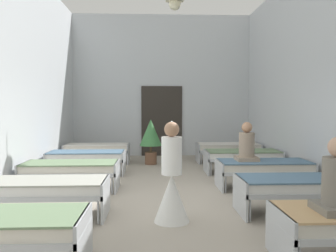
{
  "coord_description": "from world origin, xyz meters",
  "views": [
    {
      "loc": [
        -0.32,
        -6.17,
        1.68
      ],
      "look_at": [
        0.0,
        1.02,
        1.29
      ],
      "focal_mm": 37.14,
      "sensor_mm": 36.0,
      "label": 1
    }
  ],
  "objects_px": {
    "patient_seated_secondary": "(247,146)",
    "bed_right_row_5": "(228,148)",
    "bed_left_row_4": "(87,157)",
    "bed_left_row_5": "(97,149)",
    "nurse_near_aisle": "(172,186)",
    "bed_right_row_4": "(242,156)",
    "bed_right_row_3": "(264,167)",
    "bed_left_row_3": "(71,169)",
    "potted_plant": "(151,135)",
    "bed_left_row_2": "(44,189)",
    "bed_right_row_2": "(298,186)"
  },
  "relations": [
    {
      "from": "bed_left_row_5",
      "to": "bed_right_row_5",
      "type": "height_order",
      "value": "same"
    },
    {
      "from": "bed_right_row_3",
      "to": "patient_seated_secondary",
      "type": "xyz_separation_m",
      "value": [
        -0.35,
        0.04,
        0.43
      ]
    },
    {
      "from": "bed_right_row_4",
      "to": "potted_plant",
      "type": "height_order",
      "value": "potted_plant"
    },
    {
      "from": "nurse_near_aisle",
      "to": "potted_plant",
      "type": "bearing_deg",
      "value": -70.29
    },
    {
      "from": "bed_left_row_2",
      "to": "nurse_near_aisle",
      "type": "bearing_deg",
      "value": -8.92
    },
    {
      "from": "bed_left_row_4",
      "to": "bed_left_row_5",
      "type": "height_order",
      "value": "same"
    },
    {
      "from": "bed_left_row_4",
      "to": "nurse_near_aisle",
      "type": "xyz_separation_m",
      "value": [
        1.93,
        -3.72,
        0.09
      ]
    },
    {
      "from": "bed_right_row_3",
      "to": "potted_plant",
      "type": "relative_size",
      "value": 1.44
    },
    {
      "from": "bed_right_row_3",
      "to": "bed_right_row_2",
      "type": "bearing_deg",
      "value": -90.0
    },
    {
      "from": "patient_seated_secondary",
      "to": "bed_right_row_5",
      "type": "bearing_deg",
      "value": 84.07
    },
    {
      "from": "bed_right_row_3",
      "to": "bed_left_row_4",
      "type": "relative_size",
      "value": 1.0
    },
    {
      "from": "bed_right_row_2",
      "to": "potted_plant",
      "type": "height_order",
      "value": "potted_plant"
    },
    {
      "from": "potted_plant",
      "to": "bed_left_row_4",
      "type": "bearing_deg",
      "value": -138.21
    },
    {
      "from": "bed_left_row_2",
      "to": "bed_right_row_3",
      "type": "distance_m",
      "value": 4.31
    },
    {
      "from": "bed_right_row_3",
      "to": "bed_right_row_5",
      "type": "height_order",
      "value": "same"
    },
    {
      "from": "bed_left_row_3",
      "to": "bed_right_row_5",
      "type": "distance_m",
      "value": 5.22
    },
    {
      "from": "bed_right_row_2",
      "to": "bed_left_row_4",
      "type": "height_order",
      "value": "same"
    },
    {
      "from": "bed_left_row_2",
      "to": "bed_right_row_4",
      "type": "bearing_deg",
      "value": 40.81
    },
    {
      "from": "bed_left_row_3",
      "to": "bed_right_row_3",
      "type": "distance_m",
      "value": 3.95
    },
    {
      "from": "bed_left_row_5",
      "to": "bed_left_row_3",
      "type": "bearing_deg",
      "value": -90.0
    },
    {
      "from": "bed_right_row_2",
      "to": "potted_plant",
      "type": "relative_size",
      "value": 1.44
    },
    {
      "from": "bed_left_row_4",
      "to": "bed_right_row_5",
      "type": "distance_m",
      "value": 4.31
    },
    {
      "from": "bed_left_row_3",
      "to": "bed_right_row_4",
      "type": "distance_m",
      "value": 4.31
    },
    {
      "from": "bed_left_row_2",
      "to": "bed_left_row_5",
      "type": "distance_m",
      "value": 5.12
    },
    {
      "from": "bed_left_row_3",
      "to": "potted_plant",
      "type": "bearing_deg",
      "value": 62.95
    },
    {
      "from": "bed_right_row_3",
      "to": "bed_right_row_5",
      "type": "distance_m",
      "value": 3.41
    },
    {
      "from": "bed_right_row_4",
      "to": "bed_right_row_3",
      "type": "bearing_deg",
      "value": -90.0
    },
    {
      "from": "nurse_near_aisle",
      "to": "bed_left_row_2",
      "type": "bearing_deg",
      "value": 7.13
    },
    {
      "from": "nurse_near_aisle",
      "to": "bed_left_row_5",
      "type": "bearing_deg",
      "value": -54.33
    },
    {
      "from": "bed_right_row_4",
      "to": "bed_left_row_5",
      "type": "bearing_deg",
      "value": 156.65
    },
    {
      "from": "bed_left_row_2",
      "to": "bed_right_row_3",
      "type": "xyz_separation_m",
      "value": [
        3.95,
        1.71,
        0.0
      ]
    },
    {
      "from": "bed_left_row_4",
      "to": "bed_right_row_5",
      "type": "relative_size",
      "value": 1.0
    },
    {
      "from": "bed_right_row_4",
      "to": "bed_right_row_5",
      "type": "bearing_deg",
      "value": 90.0
    },
    {
      "from": "bed_left_row_2",
      "to": "potted_plant",
      "type": "height_order",
      "value": "potted_plant"
    },
    {
      "from": "potted_plant",
      "to": "bed_left_row_2",
      "type": "bearing_deg",
      "value": -108.31
    },
    {
      "from": "bed_right_row_3",
      "to": "patient_seated_secondary",
      "type": "bearing_deg",
      "value": 172.8
    },
    {
      "from": "bed_left_row_4",
      "to": "patient_seated_secondary",
      "type": "relative_size",
      "value": 2.37
    },
    {
      "from": "bed_left_row_2",
      "to": "nurse_near_aisle",
      "type": "relative_size",
      "value": 1.28
    },
    {
      "from": "bed_left_row_4",
      "to": "bed_right_row_4",
      "type": "relative_size",
      "value": 1.0
    },
    {
      "from": "bed_left_row_2",
      "to": "bed_right_row_5",
      "type": "bearing_deg",
      "value": 52.33
    },
    {
      "from": "bed_left_row_5",
      "to": "potted_plant",
      "type": "relative_size",
      "value": 1.44
    },
    {
      "from": "bed_left_row_2",
      "to": "bed_left_row_3",
      "type": "relative_size",
      "value": 1.0
    },
    {
      "from": "bed_left_row_3",
      "to": "bed_right_row_4",
      "type": "bearing_deg",
      "value": 23.35
    },
    {
      "from": "bed_right_row_4",
      "to": "bed_left_row_5",
      "type": "xyz_separation_m",
      "value": [
        -3.95,
        1.71,
        0.0
      ]
    },
    {
      "from": "bed_right_row_2",
      "to": "nurse_near_aisle",
      "type": "height_order",
      "value": "nurse_near_aisle"
    },
    {
      "from": "bed_right_row_4",
      "to": "bed_left_row_4",
      "type": "bearing_deg",
      "value": 180.0
    },
    {
      "from": "bed_right_row_4",
      "to": "bed_right_row_5",
      "type": "distance_m",
      "value": 1.71
    },
    {
      "from": "bed_left_row_2",
      "to": "bed_left_row_3",
      "type": "xyz_separation_m",
      "value": [
        0.0,
        1.71,
        0.0
      ]
    },
    {
      "from": "bed_left_row_4",
      "to": "nurse_near_aisle",
      "type": "height_order",
      "value": "nurse_near_aisle"
    },
    {
      "from": "bed_left_row_3",
      "to": "bed_left_row_4",
      "type": "xyz_separation_m",
      "value": [
        0.0,
        1.71,
        0.0
      ]
    }
  ]
}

